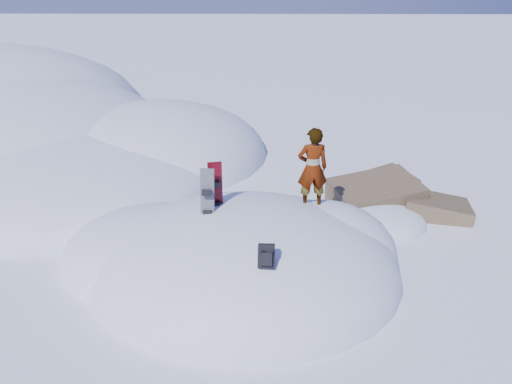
{
  "coord_description": "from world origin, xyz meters",
  "views": [
    {
      "loc": [
        0.35,
        -9.52,
        6.46
      ],
      "look_at": [
        0.22,
        0.3,
        1.88
      ],
      "focal_mm": 35.0,
      "sensor_mm": 36.0,
      "label": 1
    }
  ],
  "objects_px": {
    "backpack": "(266,256)",
    "person": "(312,168)",
    "snowboard_dark": "(207,204)",
    "snowboard_red": "(216,197)"
  },
  "relations": [
    {
      "from": "snowboard_red",
      "to": "snowboard_dark",
      "type": "height_order",
      "value": "snowboard_red"
    },
    {
      "from": "snowboard_dark",
      "to": "person",
      "type": "distance_m",
      "value": 2.55
    },
    {
      "from": "snowboard_red",
      "to": "person",
      "type": "distance_m",
      "value": 2.3
    },
    {
      "from": "snowboard_dark",
      "to": "person",
      "type": "height_order",
      "value": "person"
    },
    {
      "from": "backpack",
      "to": "person",
      "type": "xyz_separation_m",
      "value": [
        1.07,
        2.65,
        0.69
      ]
    },
    {
      "from": "backpack",
      "to": "snowboard_dark",
      "type": "bearing_deg",
      "value": 128.5
    },
    {
      "from": "snowboard_red",
      "to": "backpack",
      "type": "xyz_separation_m",
      "value": [
        1.13,
        -2.18,
        -0.19
      ]
    },
    {
      "from": "backpack",
      "to": "person",
      "type": "bearing_deg",
      "value": 70.79
    },
    {
      "from": "snowboard_dark",
      "to": "backpack",
      "type": "distance_m",
      "value": 2.19
    },
    {
      "from": "backpack",
      "to": "person",
      "type": "relative_size",
      "value": 0.27
    }
  ]
}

